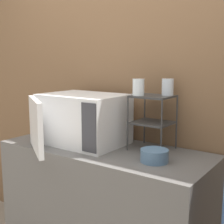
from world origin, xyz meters
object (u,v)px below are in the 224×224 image
at_px(microwave, 81,119).
at_px(glass_back_right, 168,87).
at_px(bowl, 154,156).
at_px(dish_rack, 153,111).
at_px(glass_front_left, 138,87).

distance_m(microwave, glass_back_right, 0.62).
bearing_deg(microwave, glass_back_right, 22.07).
bearing_deg(bowl, dish_rack, 121.47).
xyz_separation_m(dish_rack, bowl, (0.13, -0.22, -0.21)).
bearing_deg(dish_rack, bowl, -58.53).
bearing_deg(dish_rack, glass_front_left, -141.38).
height_order(microwave, bowl, microwave).
bearing_deg(glass_front_left, bowl, -37.83).
xyz_separation_m(glass_front_left, glass_back_right, (0.14, 0.12, 0.00)).
distance_m(glass_back_right, bowl, 0.46).
distance_m(dish_rack, bowl, 0.33).
distance_m(glass_front_left, glass_back_right, 0.18).
bearing_deg(glass_front_left, microwave, -166.10).
relative_size(glass_back_right, bowl, 0.66).
xyz_separation_m(glass_back_right, bowl, (0.06, -0.28, -0.37)).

